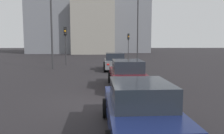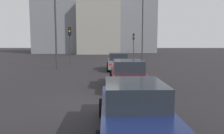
% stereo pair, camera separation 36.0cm
% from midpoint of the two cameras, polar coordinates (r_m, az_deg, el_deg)
% --- Properties ---
extents(ground_plane, '(160.00, 160.00, 0.20)m').
position_cam_midpoint_polar(ground_plane, '(9.68, -6.39, -9.47)').
color(ground_plane, black).
extents(car_grey_left_lead, '(4.07, 2.05, 1.54)m').
position_cam_midpoint_polar(car_grey_left_lead, '(20.11, 0.16, 1.32)').
color(car_grey_left_lead, slate).
rests_on(car_grey_left_lead, ground_plane).
extents(car_maroon_left_second, '(4.79, 2.07, 1.55)m').
position_cam_midpoint_polar(car_maroon_left_second, '(12.40, 3.00, -1.90)').
color(car_maroon_left_second, '#510F16').
rests_on(car_maroon_left_second, ground_plane).
extents(car_navy_left_third, '(4.51, 2.09, 1.49)m').
position_cam_midpoint_polar(car_navy_left_third, '(6.32, 5.29, -10.39)').
color(car_navy_left_third, '#141E4C').
rests_on(car_navy_left_third, ground_plane).
extents(traffic_light_near_left, '(0.32, 0.29, 4.09)m').
position_cam_midpoint_polar(traffic_light_near_left, '(24.92, -12.15, 7.24)').
color(traffic_light_near_left, '#2D2D30').
rests_on(traffic_light_near_left, ground_plane).
extents(traffic_light_near_right, '(0.32, 0.29, 3.73)m').
position_cam_midpoint_polar(traffic_light_near_right, '(34.22, 3.88, 6.71)').
color(traffic_light_near_right, '#2D2D30').
rests_on(traffic_light_near_right, ground_plane).
extents(street_lamp_kerbside, '(0.56, 0.36, 7.33)m').
position_cam_midpoint_polar(street_lamp_kerbside, '(21.50, -15.57, 10.96)').
color(street_lamp_kerbside, '#2D2D30').
rests_on(street_lamp_kerbside, ground_plane).
extents(street_lamp_far, '(0.56, 0.36, 9.13)m').
position_cam_midpoint_polar(street_lamp_far, '(29.27, 6.19, 11.73)').
color(street_lamp_far, '#2D2D30').
rests_on(street_lamp_far, ground_plane).
extents(building_facade_left, '(9.41, 8.94, 15.48)m').
position_cam_midpoint_polar(building_facade_left, '(54.69, 4.12, 11.92)').
color(building_facade_left, slate).
rests_on(building_facade_left, ground_plane).
extents(building_facade_center, '(13.91, 8.54, 10.59)m').
position_cam_midpoint_polar(building_facade_center, '(50.89, -4.65, 9.56)').
color(building_facade_center, gray).
rests_on(building_facade_center, ground_plane).
extents(building_facade_right, '(9.16, 11.97, 15.93)m').
position_cam_midpoint_polar(building_facade_right, '(51.98, -13.74, 12.29)').
color(building_facade_right, slate).
rests_on(building_facade_right, ground_plane).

